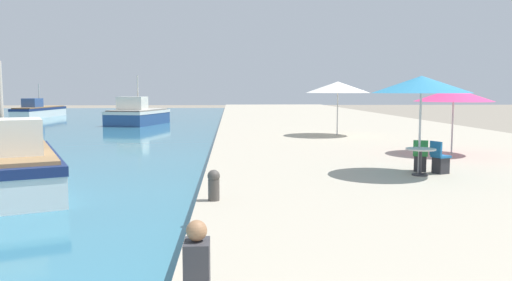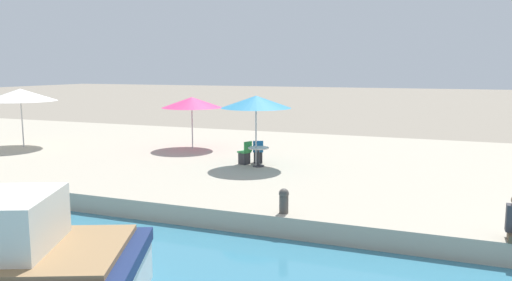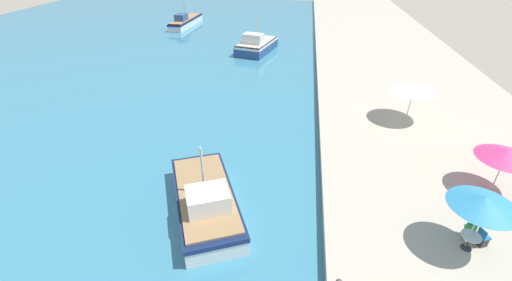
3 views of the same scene
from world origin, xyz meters
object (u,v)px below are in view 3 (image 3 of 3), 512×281
object	(u,v)px
fishing_boat_mid	(256,45)
cafe_umbrella_striped	(414,87)
cafe_chair_left	(468,232)
cafe_table	(470,239)
fishing_boat_far	(186,21)
cafe_umbrella_pink	(485,202)
cafe_chair_right	(482,239)
fishing_boat_near	(206,200)
cafe_umbrella_white	(507,154)

from	to	relation	value
fishing_boat_mid	cafe_umbrella_striped	distance (m)	22.07
cafe_chair_left	cafe_table	bearing A→B (deg)	-90.00
cafe_table	fishing_boat_far	bearing A→B (deg)	121.59
cafe_chair_left	cafe_umbrella_pink	bearing A→B (deg)	-93.53
cafe_chair_right	cafe_umbrella_pink	bearing A→B (deg)	-97.81
fishing_boat_near	cafe_umbrella_white	world-z (taller)	fishing_boat_near
cafe_umbrella_pink	cafe_umbrella_white	distance (m)	5.20
cafe_umbrella_pink	cafe_umbrella_striped	size ratio (longest dim) A/B	0.82
cafe_umbrella_white	fishing_boat_near	bearing A→B (deg)	-167.95
fishing_boat_near	cafe_umbrella_white	size ratio (longest dim) A/B	2.68
cafe_table	cafe_chair_left	bearing A→B (deg)	69.35
cafe_umbrella_striped	cafe_table	world-z (taller)	cafe_umbrella_striped
fishing_boat_near	cafe_chair_left	xyz separation A→B (m)	(11.93, -0.64, 0.15)
cafe_table	fishing_boat_mid	bearing A→B (deg)	113.76
cafe_chair_right	cafe_chair_left	bearing A→B (deg)	-156.63
fishing_boat_far	cafe_umbrella_striped	size ratio (longest dim) A/B	2.96
cafe_chair_right	cafe_table	bearing A→B (deg)	-90.00
cafe_umbrella_white	cafe_table	xyz separation A→B (m)	(-2.87, -4.42, -1.63)
cafe_umbrella_pink	cafe_chair_left	bearing A→B (deg)	65.81
fishing_boat_mid	cafe_umbrella_pink	xyz separation A→B (m)	(13.02, -29.48, 2.20)
fishing_boat_near	cafe_umbrella_striped	distance (m)	16.33
cafe_umbrella_pink	cafe_chair_left	distance (m)	2.23
fishing_boat_mid	cafe_chair_left	world-z (taller)	fishing_boat_mid
cafe_umbrella_striped	cafe_chair_left	world-z (taller)	cafe_umbrella_striped
fishing_boat_far	cafe_table	world-z (taller)	fishing_boat_far
cafe_umbrella_striped	fishing_boat_near	bearing A→B (deg)	-137.94
fishing_boat_near	cafe_umbrella_white	distance (m)	15.00
cafe_chair_left	cafe_chair_right	world-z (taller)	same
cafe_table	cafe_chair_left	world-z (taller)	cafe_chair_left
cafe_umbrella_white	cafe_chair_right	world-z (taller)	cafe_umbrella_white
cafe_umbrella_pink	cafe_chair_right	distance (m)	2.25
fishing_boat_near	cafe_umbrella_striped	size ratio (longest dim) A/B	2.27
cafe_umbrella_pink	cafe_table	distance (m)	1.94
fishing_boat_near	fishing_boat_far	size ratio (longest dim) A/B	0.77
cafe_umbrella_pink	fishing_boat_near	bearing A→B (deg)	174.03
fishing_boat_far	cafe_umbrella_striped	bearing A→B (deg)	-45.34
fishing_boat_near	cafe_umbrella_striped	world-z (taller)	fishing_boat_near
fishing_boat_near	cafe_umbrella_pink	distance (m)	11.95
cafe_umbrella_striped	cafe_chair_left	xyz separation A→B (m)	(-0.07, -11.47, -2.15)
fishing_boat_mid	cafe_umbrella_striped	xyz separation A→B (m)	(13.35, -17.43, 2.21)
fishing_boat_near	cafe_table	distance (m)	11.75
fishing_boat_far	cafe_chair_right	xyz separation A→B (m)	(26.62, -41.92, 0.17)
cafe_umbrella_pink	cafe_table	world-z (taller)	cafe_umbrella_pink
fishing_boat_mid	cafe_table	size ratio (longest dim) A/B	8.90
fishing_boat_near	fishing_boat_mid	size ratio (longest dim) A/B	1.05
fishing_boat_far	cafe_chair_left	bearing A→B (deg)	-54.26
cafe_chair_left	cafe_chair_right	bearing A→B (deg)	-23.37
fishing_boat_far	cafe_umbrella_pink	size ratio (longest dim) A/B	3.59
cafe_umbrella_pink	cafe_chair_right	world-z (taller)	cafe_umbrella_pink
fishing_boat_near	cafe_chair_left	distance (m)	11.94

